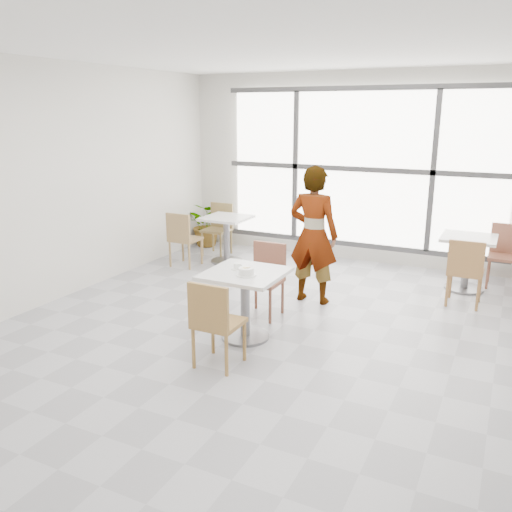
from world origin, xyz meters
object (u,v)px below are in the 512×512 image
at_px(bg_table_left, 227,233).
at_px(bg_chair_right_far, 505,251).
at_px(oatmeal_bowl, 246,271).
at_px(bg_chair_left_near, 182,236).
at_px(chair_far, 266,274).
at_px(plant_left, 208,224).
at_px(chair_near, 214,319).
at_px(bg_table_right, 467,255).
at_px(coffee_cup, 238,267).
at_px(bg_chair_left_far, 219,225).
at_px(bg_chair_right_near, 465,268).
at_px(person, 313,235).
at_px(main_table, 245,292).

xyz_separation_m(bg_table_left, bg_chair_right_far, (4.08, 0.66, 0.01)).
distance_m(oatmeal_bowl, bg_chair_left_near, 3.04).
distance_m(chair_far, plant_left, 3.48).
relative_size(chair_near, bg_chair_right_far, 1.00).
xyz_separation_m(oatmeal_bowl, bg_table_right, (1.90, 2.88, -0.31)).
distance_m(coffee_cup, bg_chair_left_far, 3.46).
relative_size(bg_table_left, bg_chair_left_far, 0.86).
height_order(coffee_cup, bg_table_right, coffee_cup).
distance_m(bg_chair_left_near, bg_chair_left_far, 0.95).
xyz_separation_m(chair_near, plant_left, (-2.53, 4.05, -0.10)).
bearing_deg(oatmeal_bowl, plant_left, 126.73).
relative_size(bg_table_left, bg_chair_right_near, 0.86).
height_order(chair_near, bg_table_left, chair_near).
height_order(person, bg_table_right, person).
height_order(chair_near, coffee_cup, chair_near).
relative_size(chair_far, oatmeal_bowl, 4.14).
bearing_deg(chair_far, bg_chair_right_near, 31.91).
height_order(oatmeal_bowl, plant_left, oatmeal_bowl).
bearing_deg(bg_chair_right_far, bg_table_left, -170.76).
bearing_deg(plant_left, oatmeal_bowl, -53.27).
height_order(chair_near, chair_far, same).
xyz_separation_m(chair_near, bg_chair_right_far, (2.37, 3.94, 0.00)).
relative_size(coffee_cup, person, 0.09).
distance_m(bg_chair_right_near, plant_left, 4.65).
distance_m(bg_table_right, bg_chair_left_far, 3.99).
height_order(main_table, oatmeal_bowl, oatmeal_bowl).
xyz_separation_m(bg_chair_left_near, bg_chair_left_far, (0.11, 0.94, 0.00)).
distance_m(bg_table_left, bg_chair_right_near, 3.69).
xyz_separation_m(main_table, chair_near, (0.06, -0.75, -0.02)).
xyz_separation_m(oatmeal_bowl, person, (0.17, 1.52, 0.08)).
height_order(main_table, bg_table_left, same).
relative_size(chair_far, coffee_cup, 5.47).
bearing_deg(coffee_cup, bg_table_right, 52.68).
relative_size(chair_near, bg_table_right, 1.16).
height_order(main_table, person, person).
bearing_deg(coffee_cup, person, 75.61).
xyz_separation_m(bg_table_left, bg_chair_left_far, (-0.37, 0.39, 0.01)).
bearing_deg(bg_chair_left_far, bg_table_left, -46.80).
distance_m(coffee_cup, person, 1.42).
bearing_deg(bg_chair_right_far, bg_chair_right_near, -110.19).
bearing_deg(bg_chair_right_near, plant_left, -15.40).
bearing_deg(bg_chair_right_far, chair_near, -120.99).
relative_size(person, plant_left, 2.19).
bearing_deg(plant_left, bg_table_right, -6.74).
bearing_deg(coffee_cup, bg_chair_right_near, 43.57).
bearing_deg(bg_chair_left_near, bg_table_right, -169.00).
distance_m(person, bg_chair_right_far, 2.85).
distance_m(person, bg_chair_left_far, 2.74).
xyz_separation_m(chair_near, person, (0.18, 2.16, 0.37)).
height_order(person, bg_chair_right_far, person).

